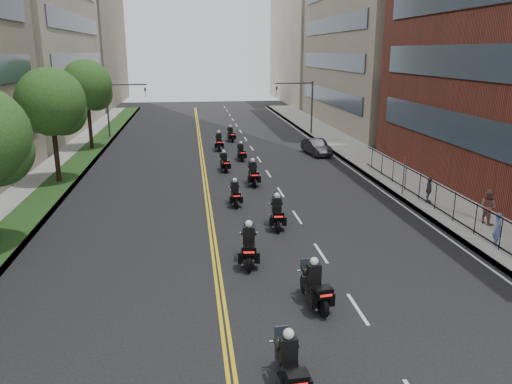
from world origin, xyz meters
The scene contains 23 objects.
sidewalk_right centered at (12.00, 25.00, 0.07)m, with size 4.00×90.00×0.15m, color gray.
sidewalk_left centered at (-12.00, 25.00, 0.07)m, with size 4.00×90.00×0.15m, color gray.
grass_strip centered at (-11.20, 25.00, 0.17)m, with size 2.00×90.00×0.04m, color #1D3B15.
building_right_far centered at (21.50, 78.00, 13.00)m, with size 15.00×28.00×26.00m, color gray.
building_left_far centered at (-22.00, 78.00, 13.00)m, with size 16.00×28.00×26.00m, color #7C6E5A.
iron_fence centered at (11.00, 12.00, 0.90)m, with size 0.05×28.00×1.50m.
street_trees centered at (-11.05, 18.61, 5.13)m, with size 4.40×38.40×7.98m.
traffic_signal_right centered at (9.54, 42.00, 3.70)m, with size 4.09×0.20×5.60m.
traffic_signal_left centered at (-9.54, 42.00, 3.70)m, with size 4.09×0.20×5.60m.
motorcycle_0 centered at (0.01, 1.10, 0.69)m, with size 0.58×2.35×1.74m.
motorcycle_1 centered at (1.77, 5.43, 0.70)m, with size 0.73×2.40×1.78m.
motorcycle_2 centered at (-0.08, 9.32, 0.74)m, with size 0.73×2.53×1.87m.
motorcycle_3 centered at (1.85, 13.61, 0.70)m, with size 0.66×2.40×1.77m.
motorcycle_4 centered at (0.10, 17.66, 0.63)m, with size 0.50×2.15×1.58m.
motorcycle_5 centered at (1.70, 22.03, 0.71)m, with size 0.56×2.43×1.80m.
motorcycle_6 centered at (0.07, 26.24, 0.62)m, with size 0.63×2.14×1.58m.
motorcycle_7 centered at (1.70, 29.90, 0.62)m, with size 0.53×2.12×1.56m.
motorcycle_8 centered at (0.17, 34.45, 0.70)m, with size 0.55×2.41×1.78m.
motorcycle_9 centered at (1.60, 38.88, 0.64)m, with size 0.67×2.20×1.63m.
parked_sedan centered at (8.39, 31.38, 0.67)m, with size 1.41×4.05×1.33m, color black.
pedestrian_a centered at (11.20, 9.54, 0.92)m, with size 0.56×0.37×1.53m, color #536499.
pedestrian_b centered at (12.47, 12.36, 1.04)m, with size 0.87×0.68×1.78m, color brown.
pedestrian_c centered at (11.20, 16.23, 0.89)m, with size 0.87×0.36×1.48m, color #43424A.
Camera 1 is at (-2.32, -9.92, 8.61)m, focal length 35.00 mm.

